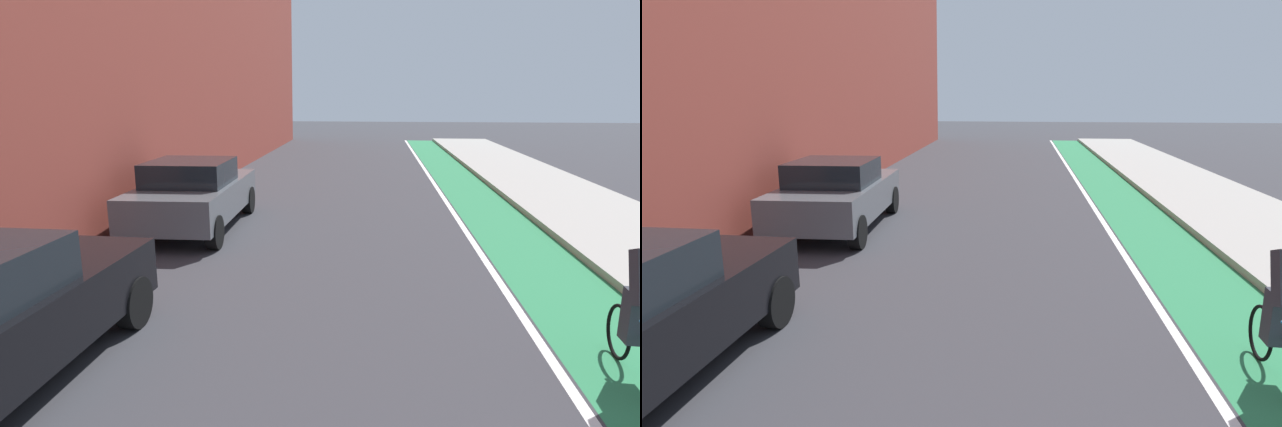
% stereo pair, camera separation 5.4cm
% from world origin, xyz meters
% --- Properties ---
extents(ground_plane, '(91.09, 91.09, 0.00)m').
position_xyz_m(ground_plane, '(0.00, 16.70, 0.00)').
color(ground_plane, '#38383D').
extents(bike_lane_paint, '(1.60, 41.41, 0.00)m').
position_xyz_m(bike_lane_paint, '(3.54, 18.70, 0.00)').
color(bike_lane_paint, '#2D8451').
rests_on(bike_lane_paint, ground).
extents(lane_divider_stripe, '(0.12, 41.41, 0.00)m').
position_xyz_m(lane_divider_stripe, '(2.64, 18.70, 0.00)').
color(lane_divider_stripe, white).
rests_on(lane_divider_stripe, ground).
extents(sidewalk_right, '(3.27, 41.41, 0.14)m').
position_xyz_m(sidewalk_right, '(5.97, 18.70, 0.07)').
color(sidewalk_right, '#A8A59E').
rests_on(sidewalk_right, ground).
extents(parked_sedan_gray, '(2.04, 4.29, 1.53)m').
position_xyz_m(parked_sedan_gray, '(-3.28, 16.31, 0.79)').
color(parked_sedan_gray, '#595B60').
rests_on(parked_sedan_gray, ground).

